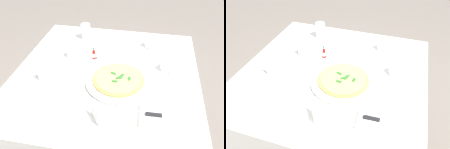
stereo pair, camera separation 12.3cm
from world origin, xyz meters
TOP-DOWN VIEW (x-y plane):
  - ground_plane at (0.00, 0.00)m, footprint 8.00×8.00m
  - dining_table at (0.00, 0.00)m, footprint 1.05×1.05m
  - pizza_plate at (0.08, -0.07)m, footprint 0.36×0.36m
  - pizza at (0.08, -0.07)m, footprint 0.28×0.28m
  - coffee_cup_left_edge at (-0.32, -0.12)m, footprint 0.13×0.13m
  - coffee_cup_far_right at (0.35, 0.08)m, footprint 0.13×0.13m
  - coffee_cup_far_left at (-0.24, 0.12)m, footprint 0.13×0.13m
  - coffee_cup_right_edge at (0.24, 0.32)m, footprint 0.13×0.13m
  - water_glass_near_right at (-0.22, 0.37)m, footprint 0.06×0.06m
  - napkin_folded at (0.33, -0.29)m, footprint 0.22×0.14m
  - dinner_knife at (0.33, -0.29)m, footprint 0.20×0.03m
  - hot_sauce_bottle at (-0.10, 0.12)m, footprint 0.02×0.02m
  - salt_shaker at (-0.07, 0.13)m, footprint 0.03×0.03m
  - pepper_shaker at (-0.13, 0.11)m, footprint 0.03×0.03m
  - menu_card at (0.02, -0.35)m, footprint 0.06×0.08m

SIDE VIEW (x-z plane):
  - ground_plane at x=0.00m, z-range 0.00..0.00m
  - dining_table at x=0.00m, z-range 0.24..0.99m
  - napkin_folded at x=0.33m, z-range 0.76..0.78m
  - pizza_plate at x=0.08m, z-range 0.76..0.78m
  - dinner_knife at x=0.33m, z-range 0.78..0.79m
  - pizza at x=0.08m, z-range 0.77..0.79m
  - salt_shaker at x=-0.07m, z-range 0.75..0.81m
  - pepper_shaker at x=-0.13m, z-range 0.75..0.81m
  - coffee_cup_far_right at x=0.35m, z-range 0.75..0.81m
  - coffee_cup_right_edge at x=0.24m, z-range 0.75..0.81m
  - coffee_cup_left_edge at x=-0.32m, z-range 0.75..0.81m
  - coffee_cup_far_left at x=-0.24m, z-range 0.75..0.82m
  - menu_card at x=0.02m, z-range 0.76..0.82m
  - hot_sauce_bottle at x=-0.10m, z-range 0.75..0.83m
  - water_glass_near_right at x=-0.22m, z-range 0.75..0.86m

